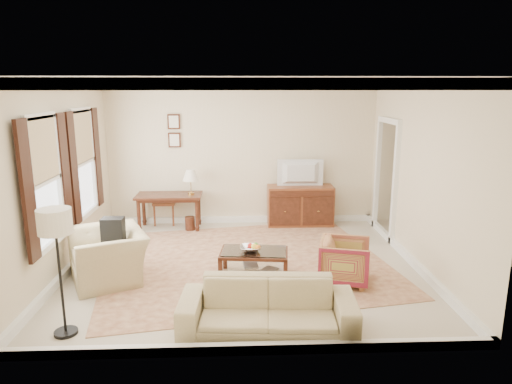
{
  "coord_description": "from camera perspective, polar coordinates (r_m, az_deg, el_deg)",
  "views": [
    {
      "loc": [
        -0.1,
        -6.85,
        2.8
      ],
      "look_at": [
        0.2,
        0.3,
        1.15
      ],
      "focal_mm": 32.0,
      "sensor_mm": 36.0,
      "label": 1
    }
  ],
  "objects": [
    {
      "name": "room_shell",
      "position": [
        6.86,
        -1.59,
        10.23
      ],
      "size": [
        5.51,
        5.01,
        2.91
      ],
      "color": "beige",
      "rests_on": "ground"
    },
    {
      "name": "annex_bedroom",
      "position": [
        9.54,
        26.49,
        -3.35
      ],
      "size": [
        3.0,
        2.7,
        2.9
      ],
      "color": "beige",
      "rests_on": "ground"
    },
    {
      "name": "window_front",
      "position": [
        6.79,
        -24.86,
        1.16
      ],
      "size": [
        0.12,
        1.56,
        1.8
      ],
      "primitive_type": null,
      "color": "#CCB284",
      "rests_on": "room_shell"
    },
    {
      "name": "window_rear",
      "position": [
        8.27,
        -20.73,
        3.45
      ],
      "size": [
        0.12,
        1.56,
        1.8
      ],
      "primitive_type": null,
      "color": "#CCB284",
      "rests_on": "room_shell"
    },
    {
      "name": "doorway",
      "position": [
        8.98,
        15.89,
        1.4
      ],
      "size": [
        0.1,
        1.12,
        2.25
      ],
      "primitive_type": null,
      "color": "white",
      "rests_on": "room_shell"
    },
    {
      "name": "rug",
      "position": [
        7.56,
        -1.33,
        -8.71
      ],
      "size": [
        5.04,
        4.52,
        0.01
      ],
      "primitive_type": "cube",
      "rotation": [
        0.0,
        0.0,
        0.17
      ],
      "color": "brown",
      "rests_on": "room_shell"
    },
    {
      "name": "writing_desk",
      "position": [
        9.3,
        -10.8,
        -0.97
      ],
      "size": [
        1.3,
        0.65,
        0.71
      ],
      "color": "#4E2416",
      "rests_on": "room_shell"
    },
    {
      "name": "desk_chair",
      "position": [
        9.67,
        -11.36,
        -0.88
      ],
      "size": [
        0.45,
        0.45,
        1.05
      ],
      "primitive_type": null,
      "rotation": [
        0.0,
        0.0,
        -0.0
      ],
      "color": "brown",
      "rests_on": "room_shell"
    },
    {
      "name": "desk_lamp",
      "position": [
        9.16,
        -8.16,
        1.25
      ],
      "size": [
        0.32,
        0.32,
        0.5
      ],
      "primitive_type": null,
      "color": "silver",
      "rests_on": "writing_desk"
    },
    {
      "name": "framed_prints",
      "position": [
        9.45,
        -10.2,
        7.56
      ],
      "size": [
        0.25,
        0.04,
        0.68
      ],
      "primitive_type": null,
      "color": "#4E2416",
      "rests_on": "room_shell"
    },
    {
      "name": "sideboard",
      "position": [
        9.46,
        5.52,
        -1.7
      ],
      "size": [
        1.34,
        0.52,
        0.82
      ],
      "primitive_type": "cube",
      "color": "brown",
      "rests_on": "room_shell"
    },
    {
      "name": "tv",
      "position": [
        9.26,
        5.65,
        3.42
      ],
      "size": [
        0.89,
        0.51,
        0.12
      ],
      "primitive_type": "imported",
      "rotation": [
        0.0,
        0.0,
        3.14
      ],
      "color": "black",
      "rests_on": "sideboard"
    },
    {
      "name": "coffee_table",
      "position": [
        6.88,
        -0.25,
        -8.12
      ],
      "size": [
        1.06,
        0.69,
        0.43
      ],
      "rotation": [
        0.0,
        0.0,
        -0.11
      ],
      "color": "#4E2416",
      "rests_on": "room_shell"
    },
    {
      "name": "fruit_bowl",
      "position": [
        6.81,
        -0.76,
        -6.95
      ],
      "size": [
        0.42,
        0.42,
        0.1
      ],
      "primitive_type": "imported",
      "color": "silver",
      "rests_on": "coffee_table"
    },
    {
      "name": "book_a",
      "position": [
        7.01,
        -1.58,
        -9.07
      ],
      "size": [
        0.28,
        0.06,
        0.38
      ],
      "primitive_type": "imported",
      "rotation": [
        0.0,
        0.0,
        0.09
      ],
      "color": "brown",
      "rests_on": "coffee_table"
    },
    {
      "name": "book_b",
      "position": [
        6.88,
        0.83,
        -9.54
      ],
      "size": [
        0.24,
        0.19,
        0.38
      ],
      "primitive_type": "imported",
      "rotation": [
        0.0,
        0.0,
        -0.64
      ],
      "color": "brown",
      "rests_on": "coffee_table"
    },
    {
      "name": "striped_armchair",
      "position": [
        6.82,
        11.05,
        -8.23
      ],
      "size": [
        0.81,
        0.85,
        0.72
      ],
      "primitive_type": "imported",
      "rotation": [
        0.0,
        0.0,
        1.3
      ],
      "color": "maroon",
      "rests_on": "room_shell"
    },
    {
      "name": "club_armchair",
      "position": [
        7.09,
        -18.02,
        -6.6
      ],
      "size": [
        1.16,
        1.36,
        1.0
      ],
      "primitive_type": "imported",
      "rotation": [
        0.0,
        0.0,
        -1.14
      ],
      "color": "#C8B787",
      "rests_on": "room_shell"
    },
    {
      "name": "backpack",
      "position": [
        7.07,
        -17.43,
        -4.47
      ],
      "size": [
        0.25,
        0.34,
        0.4
      ],
      "primitive_type": "cube",
      "rotation": [
        0.0,
        0.0,
        -1.48
      ],
      "color": "black",
      "rests_on": "club_armchair"
    },
    {
      "name": "sofa",
      "position": [
        5.43,
        1.46,
        -13.26
      ],
      "size": [
        2.08,
        0.73,
        0.8
      ],
      "primitive_type": "imported",
      "rotation": [
        0.0,
        0.0,
        -0.06
      ],
      "color": "#C8B787",
      "rests_on": "room_shell"
    },
    {
      "name": "floor_lamp",
      "position": [
        5.5,
        -23.77,
        -4.47
      ],
      "size": [
        0.37,
        0.37,
        1.51
      ],
      "color": "black",
      "rests_on": "room_shell"
    }
  ]
}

